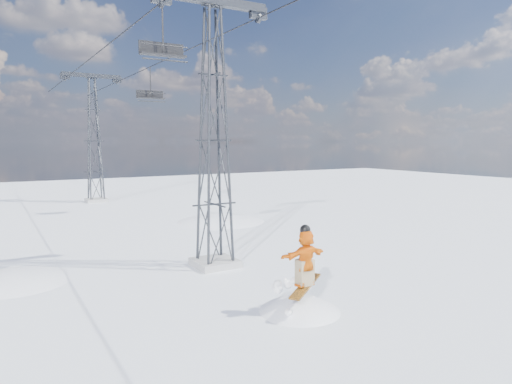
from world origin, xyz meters
TOP-DOWN VIEW (x-y plane):
  - ground at (0.00, 0.00)m, footprint 120.00×120.00m
  - snow_terrain at (-4.77, 21.24)m, footprint 39.00×37.00m
  - lift_tower_near at (0.80, 8.00)m, footprint 5.20×1.80m
  - lift_tower_far at (0.80, 33.00)m, footprint 5.20×1.80m
  - haul_cables at (0.80, 19.50)m, footprint 4.46×51.00m
  - snowboarder_jump at (0.82, 1.73)m, footprint 4.40×4.40m
  - lift_chair_near at (-1.40, 7.96)m, footprint 1.83×0.53m
  - lift_chair_mid at (3.00, 23.38)m, footprint 2.03×0.58m

SIDE VIEW (x-z plane):
  - snow_terrain at x=-4.77m, z-range -20.59..1.41m
  - snowboarder_jump at x=0.82m, z-range -5.04..1.80m
  - ground at x=0.00m, z-range 0.00..0.00m
  - lift_tower_near at x=0.80m, z-range -0.24..11.18m
  - lift_tower_far at x=0.80m, z-range -0.24..11.18m
  - lift_chair_mid at x=3.00m, z-range 7.58..10.09m
  - lift_chair_near at x=-1.40m, z-range 7.89..10.17m
  - haul_cables at x=0.80m, z-range 10.82..10.88m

